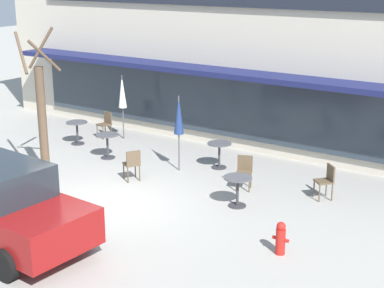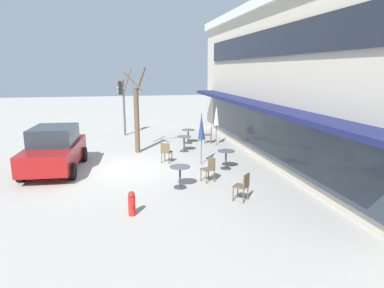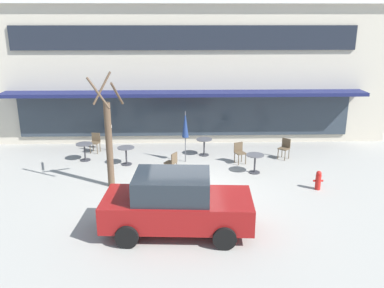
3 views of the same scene
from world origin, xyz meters
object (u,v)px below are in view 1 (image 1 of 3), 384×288
cafe_table_by_tree (77,129)px  cafe_chair_0 (327,179)px  cafe_chair_1 (106,123)px  fire_hydrant (281,238)px  cafe_chair_3 (132,163)px  parked_sedan (1,205)px  cafe_table_near_wall (238,186)px  cafe_table_streetside (219,151)px  patio_umbrella_green_folded (122,92)px  cafe_table_mid_patio (107,142)px  patio_umbrella_cream_folded (179,116)px  cafe_chair_2 (244,170)px  street_tree (42,115)px

cafe_table_by_tree → cafe_chair_0: size_ratio=0.85×
cafe_chair_1 → fire_hydrant: bearing=-27.1°
cafe_chair_1 → cafe_chair_3: same height
parked_sedan → fire_hydrant: size_ratio=6.10×
cafe_table_near_wall → cafe_table_streetside: bearing=130.3°
cafe_chair_1 → cafe_table_by_tree: bearing=-101.7°
patio_umbrella_green_folded → cafe_chair_3: 4.39m
patio_umbrella_green_folded → cafe_table_mid_patio: bearing=-62.6°
cafe_table_streetside → fire_hydrant: cafe_table_streetside is taller
patio_umbrella_cream_folded → cafe_chair_2: bearing=-6.0°
patio_umbrella_green_folded → cafe_table_by_tree: bearing=-122.3°
parked_sedan → cafe_chair_3: bearing=92.6°
cafe_chair_1 → parked_sedan: parked_sedan is taller
cafe_table_by_tree → patio_umbrella_green_folded: bearing=57.7°
cafe_chair_0 → parked_sedan: bearing=-126.9°
cafe_table_by_tree → cafe_chair_0: 8.68m
patio_umbrella_green_folded → cafe_chair_0: 8.01m
cafe_chair_2 → street_tree: size_ratio=0.22×
cafe_table_mid_patio → fire_hydrant: bearing=-21.2°
cafe_chair_2 → fire_hydrant: size_ratio=1.26×
patio_umbrella_cream_folded → street_tree: size_ratio=0.53×
cafe_chair_2 → fire_hydrant: (2.44, -2.85, -0.17)m
cafe_table_by_tree → cafe_chair_1: bearing=78.3°
cafe_table_near_wall → cafe_chair_2: cafe_chair_2 is taller
cafe_chair_3 → fire_hydrant: bearing=-17.4°
cafe_chair_2 → parked_sedan: bearing=-114.6°
parked_sedan → fire_hydrant: 5.83m
cafe_chair_0 → cafe_chair_2: bearing=-165.5°
cafe_chair_1 → cafe_chair_3: 4.56m
parked_sedan → street_tree: street_tree is taller
cafe_table_streetside → street_tree: 5.11m
cafe_table_mid_patio → patio_umbrella_green_folded: patio_umbrella_green_folded is taller
cafe_table_streetside → cafe_chair_0: 3.53m
cafe_chair_1 → fire_hydrant: (8.82, -4.51, -0.17)m
cafe_table_near_wall → cafe_chair_1: 7.39m
cafe_table_by_tree → cafe_table_mid_patio: 1.94m
cafe_table_streetside → cafe_chair_3: 2.66m
cafe_chair_0 → patio_umbrella_green_folded: bearing=170.3°
patio_umbrella_green_folded → street_tree: bearing=-80.1°
patio_umbrella_green_folded → cafe_chair_0: bearing=-9.7°
patio_umbrella_cream_folded → street_tree: 3.76m
cafe_chair_3 → parked_sedan: parked_sedan is taller
cafe_chair_1 → patio_umbrella_green_folded: bearing=19.1°
cafe_table_streetside → cafe_table_by_tree: (-5.18, -0.55, 0.00)m
cafe_table_near_wall → parked_sedan: parked_sedan is taller
cafe_table_mid_patio → patio_umbrella_cream_folded: 2.74m
cafe_table_streetside → cafe_table_by_tree: same height
cafe_table_near_wall → patio_umbrella_green_folded: size_ratio=0.35×
cafe_table_streetside → cafe_chair_1: size_ratio=0.85×
cafe_table_by_tree → street_tree: (1.58, -2.85, 1.27)m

